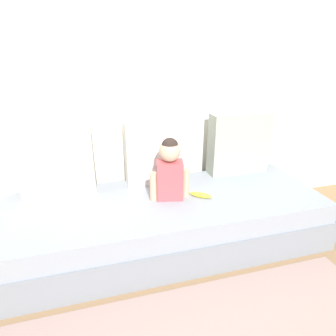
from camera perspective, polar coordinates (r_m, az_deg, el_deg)
The scene contains 8 objects.
ground_plane at distance 2.44m, azimuth -0.42°, elevation -14.09°, with size 12.00×12.00×0.00m, color #93704C.
back_wall at distance 2.52m, azimuth -4.01°, elevation 15.40°, with size 5.62×0.10×2.28m, color silver.
couch at distance 2.33m, azimuth -0.43°, elevation -10.28°, with size 2.42×0.86×0.39m.
throw_pillow_left at distance 2.36m, azimuth -20.60°, elevation 2.09°, with size 0.53×0.16×0.59m, color beige.
throw_pillow_center at distance 2.41m, azimuth -2.55°, elevation 2.95°, with size 0.47×0.16×0.51m, color silver.
throw_pillow_right at distance 2.67m, azimuth 13.32°, elevation 4.57°, with size 0.52×0.16×0.53m, color #99A393.
toddler at distance 2.15m, azimuth 0.34°, elevation -0.08°, with size 0.30×0.16×0.47m.
banana at distance 2.26m, azimuth 6.26°, elevation -5.12°, with size 0.17×0.04×0.04m, color yellow.
Camera 1 is at (-0.51, -1.88, 1.46)m, focal length 32.05 mm.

